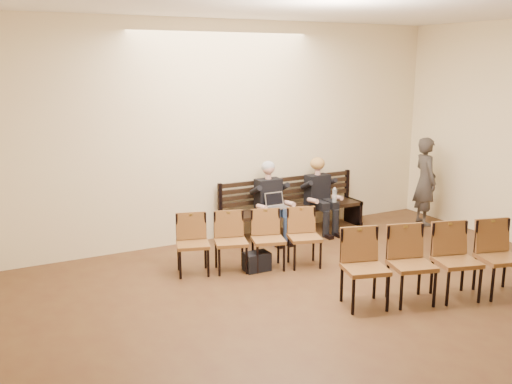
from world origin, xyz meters
The scene contains 11 objects.
ground centered at (0.00, 0.00, 0.00)m, with size 10.00×10.00×0.00m, color #52381C.
room_walls centered at (0.00, 0.79, 2.54)m, with size 8.02×10.01×3.51m.
bench centered at (1.14, 4.65, 0.23)m, with size 2.60×0.90×0.45m, color black.
seated_man centered at (0.64, 4.53, 0.62)m, with size 0.51×0.71×1.24m, color black, non-canonical shape.
seated_woman centered at (1.60, 4.53, 0.58)m, with size 0.50×0.69×1.15m, color black, non-canonical shape.
laptop centered at (0.65, 4.31, 0.57)m, with size 0.33×0.26×0.24m, color silver.
water_bottle centered at (1.67, 4.23, 0.58)m, with size 0.08×0.08×0.25m, color silver.
bag centered at (-0.24, 3.36, 0.13)m, with size 0.35×0.24×0.26m, color black.
passerby centered at (3.50, 4.05, 0.90)m, with size 0.66×0.43×1.80m, color #36312C.
chair_row_front centered at (-0.31, 3.44, 0.41)m, with size 2.02×0.45×0.83m, color brown.
chair_row_back centered at (1.47, 1.38, 0.47)m, with size 2.87×0.51×0.94m, color brown.
Camera 1 is at (-3.76, -3.30, 2.86)m, focal length 40.00 mm.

